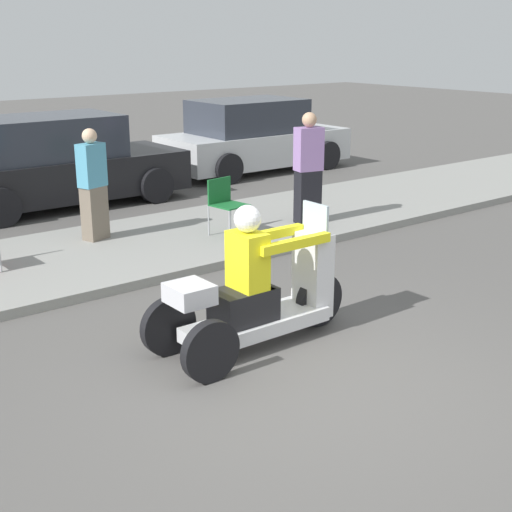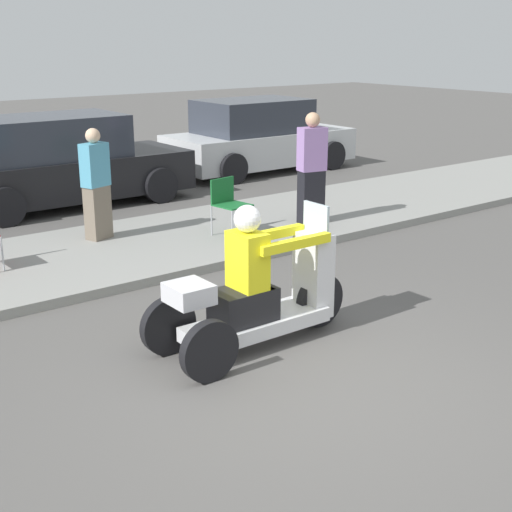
{
  "view_description": "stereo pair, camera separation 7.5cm",
  "coord_description": "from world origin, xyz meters",
  "px_view_note": "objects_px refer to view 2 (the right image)",
  "views": [
    {
      "loc": [
        -3.86,
        -4.03,
        2.93
      ],
      "look_at": [
        0.09,
        1.06,
        0.92
      ],
      "focal_mm": 50.0,
      "sensor_mm": 36.0,
      "label": 1
    },
    {
      "loc": [
        -3.8,
        -4.08,
        2.93
      ],
      "look_at": [
        0.09,
        1.06,
        0.92
      ],
      "focal_mm": 50.0,
      "sensor_mm": 36.0,
      "label": 2
    }
  ],
  "objects_px": {
    "spectator_by_tree": "(312,171)",
    "folding_chair_curbside": "(228,200)",
    "parked_car_lot_far": "(258,138)",
    "parked_car_lot_left": "(62,164)",
    "spectator_far_back": "(96,186)",
    "motorcycle_trike": "(257,296)"
  },
  "relations": [
    {
      "from": "spectator_by_tree",
      "to": "folding_chair_curbside",
      "type": "relative_size",
      "value": 2.08
    },
    {
      "from": "parked_car_lot_far",
      "to": "parked_car_lot_left",
      "type": "bearing_deg",
      "value": -172.97
    },
    {
      "from": "spectator_far_back",
      "to": "folding_chair_curbside",
      "type": "distance_m",
      "value": 1.89
    },
    {
      "from": "motorcycle_trike",
      "to": "spectator_by_tree",
      "type": "xyz_separation_m",
      "value": [
        3.28,
        2.94,
        0.43
      ]
    },
    {
      "from": "motorcycle_trike",
      "to": "folding_chair_curbside",
      "type": "bearing_deg",
      "value": 59.34
    },
    {
      "from": "spectator_by_tree",
      "to": "parked_car_lot_far",
      "type": "bearing_deg",
      "value": 61.84
    },
    {
      "from": "motorcycle_trike",
      "to": "spectator_far_back",
      "type": "relative_size",
      "value": 1.38
    },
    {
      "from": "motorcycle_trike",
      "to": "parked_car_lot_far",
      "type": "xyz_separation_m",
      "value": [
        5.73,
        7.51,
        0.23
      ]
    },
    {
      "from": "spectator_by_tree",
      "to": "folding_chair_curbside",
      "type": "xyz_separation_m",
      "value": [
        -1.39,
        0.25,
        -0.32
      ]
    },
    {
      "from": "parked_car_lot_left",
      "to": "parked_car_lot_far",
      "type": "xyz_separation_m",
      "value": [
        4.82,
        0.59,
        -0.01
      ]
    },
    {
      "from": "folding_chair_curbside",
      "to": "spectator_far_back",
      "type": "bearing_deg",
      "value": 150.28
    },
    {
      "from": "spectator_by_tree",
      "to": "folding_chair_curbside",
      "type": "height_order",
      "value": "spectator_by_tree"
    },
    {
      "from": "motorcycle_trike",
      "to": "spectator_far_back",
      "type": "distance_m",
      "value": 4.14
    },
    {
      "from": "folding_chair_curbside",
      "to": "parked_car_lot_left",
      "type": "bearing_deg",
      "value": 104.68
    },
    {
      "from": "spectator_by_tree",
      "to": "folding_chair_curbside",
      "type": "distance_m",
      "value": 1.45
    },
    {
      "from": "spectator_far_back",
      "to": "parked_car_lot_far",
      "type": "distance_m",
      "value": 6.44
    },
    {
      "from": "spectator_by_tree",
      "to": "parked_car_lot_far",
      "type": "distance_m",
      "value": 5.2
    },
    {
      "from": "spectator_far_back",
      "to": "parked_car_lot_far",
      "type": "relative_size",
      "value": 0.37
    },
    {
      "from": "spectator_by_tree",
      "to": "parked_car_lot_far",
      "type": "height_order",
      "value": "spectator_by_tree"
    },
    {
      "from": "folding_chair_curbside",
      "to": "parked_car_lot_far",
      "type": "xyz_separation_m",
      "value": [
        3.84,
        4.33,
        0.12
      ]
    },
    {
      "from": "motorcycle_trike",
      "to": "spectator_far_back",
      "type": "xyz_separation_m",
      "value": [
        0.27,
        4.11,
        0.37
      ]
    },
    {
      "from": "folding_chair_curbside",
      "to": "parked_car_lot_far",
      "type": "relative_size",
      "value": 0.19
    }
  ]
}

